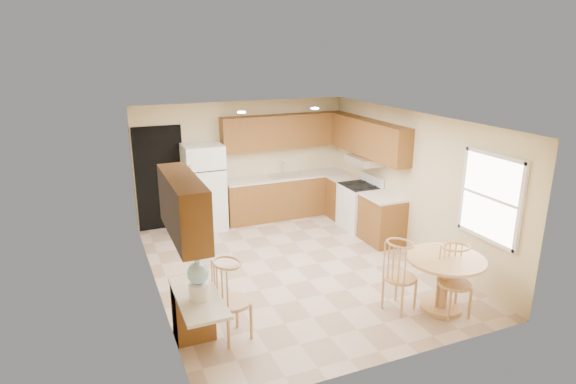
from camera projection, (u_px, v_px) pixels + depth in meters
name	position (u px, v px, depth m)	size (l,w,h in m)	color
floor	(296.00, 267.00, 8.10)	(5.50, 5.50, 0.00)	#C8AA91
ceiling	(296.00, 119.00, 7.37)	(4.50, 5.50, 0.02)	white
wall_back	(244.00, 161.00, 10.16)	(4.50, 0.02, 2.50)	beige
wall_front	(396.00, 265.00, 5.31)	(4.50, 0.02, 2.50)	beige
wall_left	(153.00, 215.00, 6.90)	(0.02, 5.50, 2.50)	beige
wall_right	(411.00, 182.00, 8.57)	(0.02, 5.50, 2.50)	beige
doorway	(160.00, 179.00, 9.55)	(0.90, 0.02, 2.10)	black
base_cab_back	(287.00, 197.00, 10.46)	(2.75, 0.60, 0.87)	brown
counter_back	(287.00, 176.00, 10.33)	(2.75, 0.63, 0.04)	beige
base_cab_right_a	(344.00, 198.00, 10.33)	(0.60, 0.59, 0.87)	brown
counter_right_a	(345.00, 178.00, 10.20)	(0.63, 0.59, 0.04)	beige
base_cab_right_b	(382.00, 220.00, 9.05)	(0.60, 0.80, 0.87)	brown
counter_right_b	(383.00, 197.00, 8.92)	(0.63, 0.80, 0.04)	beige
upper_cab_back	(285.00, 131.00, 10.17)	(2.75, 0.33, 0.70)	brown
upper_cab_right	(369.00, 138.00, 9.40)	(0.33, 2.42, 0.70)	brown
upper_cab_left	(183.00, 207.00, 5.38)	(0.33, 1.40, 0.70)	brown
sink	(286.00, 176.00, 10.31)	(0.78, 0.44, 0.01)	silver
range_hood	(365.00, 160.00, 9.47)	(0.50, 0.76, 0.14)	silver
desk_pedestal	(193.00, 311.00, 6.09)	(0.48, 0.42, 0.72)	brown
desk_top	(198.00, 297.00, 5.64)	(0.50, 1.20, 0.04)	beige
window	(491.00, 198.00, 6.86)	(0.06, 1.12, 1.30)	white
can_light_a	(241.00, 112.00, 8.25)	(0.14, 0.14, 0.02)	white
can_light_b	(315.00, 108.00, 8.77)	(0.14, 0.14, 0.02)	white
refrigerator	(204.00, 187.00, 9.61)	(0.77, 0.74, 1.74)	white
stove	(359.00, 206.00, 9.72)	(0.65, 0.76, 1.09)	white
dining_table	(444.00, 276.00, 6.67)	(1.07, 1.07, 0.79)	tan
chair_table_a	(405.00, 272.00, 6.57)	(0.45, 0.58, 1.02)	tan
chair_table_b	(461.00, 278.00, 6.42)	(0.44, 0.44, 0.99)	tan
chair_desk	(234.00, 296.00, 5.88)	(0.47, 0.60, 1.05)	tan
water_crock	(198.00, 280.00, 5.50)	(0.25, 0.25, 0.53)	white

